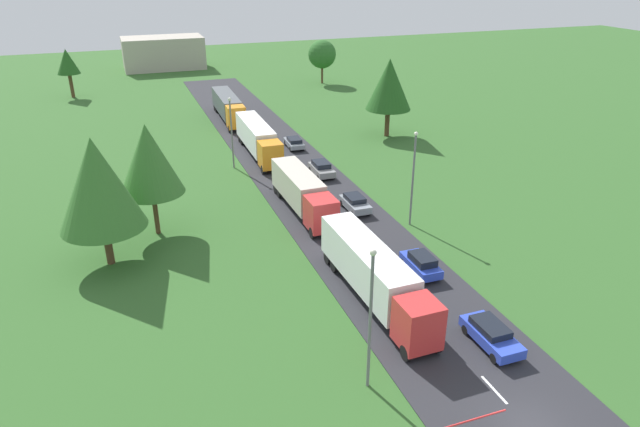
# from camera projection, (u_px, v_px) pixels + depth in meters

# --- Properties ---
(road) EXTENTS (10.00, 140.00, 0.06)m
(road) POSITION_uv_depth(u_px,v_px,m) (349.00, 232.00, 50.76)
(road) COLOR #2B2B30
(road) RESTS_ON ground
(lane_marking_centre) EXTENTS (0.16, 119.90, 0.01)m
(lane_marking_centre) POSITION_uv_depth(u_px,v_px,m) (371.00, 255.00, 46.75)
(lane_marking_centre) COLOR white
(lane_marking_centre) RESTS_ON road
(truck_lead) EXTENTS (2.78, 14.23, 3.77)m
(truck_lead) POSITION_uv_depth(u_px,v_px,m) (374.00, 273.00, 39.89)
(truck_lead) COLOR red
(truck_lead) RESTS_ON road
(truck_second) EXTENTS (2.67, 12.21, 3.56)m
(truck_second) POSITION_uv_depth(u_px,v_px,m) (303.00, 192.00, 53.77)
(truck_second) COLOR red
(truck_second) RESTS_ON road
(truck_third) EXTENTS (2.68, 14.19, 3.74)m
(truck_third) POSITION_uv_depth(u_px,v_px,m) (258.00, 138.00, 68.97)
(truck_third) COLOR orange
(truck_third) RESTS_ON road
(truck_fourth) EXTENTS (2.88, 14.40, 3.49)m
(truck_fourth) POSITION_uv_depth(u_px,v_px,m) (228.00, 106.00, 83.59)
(truck_fourth) COLOR orange
(truck_fourth) RESTS_ON road
(car_lead) EXTENTS (1.89, 4.49, 1.46)m
(car_lead) POSITION_uv_depth(u_px,v_px,m) (491.00, 334.00, 35.82)
(car_lead) COLOR blue
(car_lead) RESTS_ON road
(car_second) EXTENTS (1.79, 3.94, 1.60)m
(car_second) POSITION_uv_depth(u_px,v_px,m) (421.00, 264.00, 43.84)
(car_second) COLOR blue
(car_second) RESTS_ON road
(car_third) EXTENTS (1.84, 3.92, 1.44)m
(car_third) POSITION_uv_depth(u_px,v_px,m) (355.00, 203.00, 54.56)
(car_third) COLOR #8C939E
(car_third) RESTS_ON road
(car_fourth) EXTENTS (1.93, 4.14, 1.54)m
(car_fourth) POSITION_uv_depth(u_px,v_px,m) (322.00, 168.00, 63.10)
(car_fourth) COLOR gray
(car_fourth) RESTS_ON road
(car_fifth) EXTENTS (1.94, 4.05, 1.33)m
(car_fifth) POSITION_uv_depth(u_px,v_px,m) (294.00, 143.00, 71.97)
(car_fifth) COLOR #8C939E
(car_fifth) RESTS_ON road
(lamppost_lead) EXTENTS (0.36, 0.36, 8.81)m
(lamppost_lead) POSITION_uv_depth(u_px,v_px,m) (371.00, 314.00, 30.80)
(lamppost_lead) COLOR slate
(lamppost_lead) RESTS_ON ground
(lamppost_second) EXTENTS (0.36, 0.36, 8.71)m
(lamppost_second) POSITION_uv_depth(u_px,v_px,m) (413.00, 175.00, 50.17)
(lamppost_second) COLOR slate
(lamppost_second) RESTS_ON ground
(lamppost_third) EXTENTS (0.36, 0.36, 8.11)m
(lamppost_third) POSITION_uv_depth(u_px,v_px,m) (231.00, 129.00, 63.98)
(lamppost_third) COLOR slate
(lamppost_third) RESTS_ON ground
(tree_oak) EXTENTS (5.96, 5.96, 10.21)m
(tree_oak) POSITION_uv_depth(u_px,v_px,m) (389.00, 84.00, 74.34)
(tree_oak) COLOR #513823
(tree_oak) RESTS_ON ground
(tree_birch) EXTENTS (5.46, 5.46, 9.87)m
(tree_birch) POSITION_uv_depth(u_px,v_px,m) (149.00, 159.00, 47.75)
(tree_birch) COLOR #513823
(tree_birch) RESTS_ON ground
(tree_maple) EXTENTS (3.71, 3.71, 8.03)m
(tree_maple) POSITION_uv_depth(u_px,v_px,m) (67.00, 62.00, 95.20)
(tree_maple) COLOR #513823
(tree_maple) RESTS_ON ground
(tree_elm) EXTENTS (6.52, 6.52, 10.40)m
(tree_elm) POSITION_uv_depth(u_px,v_px,m) (98.00, 184.00, 42.89)
(tree_elm) COLOR #513823
(tree_elm) RESTS_ON ground
(tree_ash) EXTENTS (5.14, 5.14, 7.91)m
(tree_ash) POSITION_uv_depth(u_px,v_px,m) (322.00, 54.00, 105.82)
(tree_ash) COLOR #513823
(tree_ash) RESTS_ON ground
(distant_building) EXTENTS (16.33, 8.65, 6.48)m
(distant_building) POSITION_uv_depth(u_px,v_px,m) (163.00, 53.00, 120.15)
(distant_building) COLOR #B2A899
(distant_building) RESTS_ON ground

